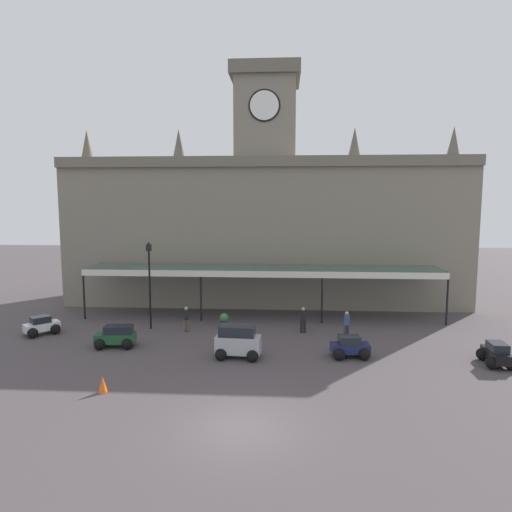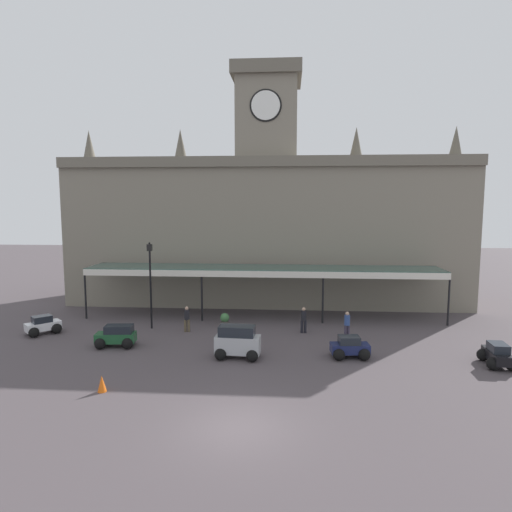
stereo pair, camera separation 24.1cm
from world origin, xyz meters
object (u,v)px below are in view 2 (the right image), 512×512
pedestrian_crossing_forecourt (304,319)px  planter_near_kerb (225,320)px  pedestrian_near_entrance (187,318)px  victorian_lamppost (150,276)px  car_black_sedan (497,356)px  traffic_cone (102,384)px  pedestrian_beside_cars (347,324)px  car_navy_sedan (350,349)px  car_white_sedan (43,326)px  car_green_estate (117,337)px  car_silver_van (238,343)px

pedestrian_crossing_forecourt → planter_near_kerb: 5.33m
pedestrian_near_entrance → victorian_lamppost: 3.68m
car_black_sedan → pedestrian_crossing_forecourt: bearing=152.2°
pedestrian_crossing_forecourt → victorian_lamppost: victorian_lamppost is taller
car_black_sedan → traffic_cone: car_black_sedan is taller
pedestrian_beside_cars → car_navy_sedan: bearing=-95.0°
car_white_sedan → pedestrian_crossing_forecourt: (16.56, 1.44, 0.41)m
victorian_lamppost → traffic_cone: size_ratio=7.91×
car_navy_sedan → traffic_cone: (-11.50, -5.21, -0.14)m
pedestrian_near_entrance → pedestrian_crossing_forecourt: size_ratio=1.00×
car_green_estate → car_black_sedan: size_ratio=1.11×
car_white_sedan → pedestrian_near_entrance: (9.03, 1.15, 0.41)m
pedestrian_near_entrance → pedestrian_crossing_forecourt: 7.53m
car_silver_van → car_white_sedan: size_ratio=1.11×
car_black_sedan → victorian_lamppost: victorian_lamppost is taller
planter_near_kerb → pedestrian_near_entrance: bearing=-152.0°
car_silver_van → pedestrian_near_entrance: (-3.83, 4.65, 0.10)m
pedestrian_beside_cars → pedestrian_crossing_forecourt: 2.79m
planter_near_kerb → car_black_sedan: bearing=-22.1°
pedestrian_beside_cars → victorian_lamppost: 13.01m
car_silver_van → car_white_sedan: bearing=164.8°
pedestrian_near_entrance → car_green_estate: bearing=-136.2°
traffic_cone → planter_near_kerb: planter_near_kerb is taller
car_silver_van → pedestrian_crossing_forecourt: 6.17m
pedestrian_near_entrance → pedestrian_beside_cars: size_ratio=1.00×
car_green_estate → planter_near_kerb: bearing=38.2°
car_green_estate → car_black_sedan: (20.62, -1.57, -0.06)m
victorian_lamppost → pedestrian_crossing_forecourt: bearing=-1.8°
victorian_lamppost → planter_near_kerb: bearing=7.3°
pedestrian_beside_cars → car_white_sedan: bearing=-178.4°
victorian_lamppost → pedestrian_near_entrance: bearing=-13.4°
car_black_sedan → pedestrian_beside_cars: bearing=149.3°
car_silver_van → car_black_sedan: size_ratio=1.17×
victorian_lamppost → car_navy_sedan: bearing=-21.1°
pedestrian_beside_cars → car_green_estate: bearing=-169.0°
car_black_sedan → pedestrian_beside_cars: pedestrian_beside_cars is taller
car_black_sedan → planter_near_kerb: bearing=157.9°
car_silver_van → victorian_lamppost: size_ratio=0.43×
car_black_sedan → car_white_sedan: 26.51m
car_navy_sedan → pedestrian_beside_cars: 3.58m
pedestrian_crossing_forecourt → traffic_cone: 13.34m
pedestrian_near_entrance → planter_near_kerb: (2.29, 1.22, -0.42)m
traffic_cone → planter_near_kerb: size_ratio=0.76×
pedestrian_beside_cars → car_black_sedan: bearing=-30.7°
car_navy_sedan → traffic_cone: bearing=-155.6°
traffic_cone → car_green_estate: bearing=105.9°
car_green_estate → car_black_sedan: 20.68m
pedestrian_crossing_forecourt → victorian_lamppost: 10.39m
car_silver_van → victorian_lamppost: 8.68m
victorian_lamppost → traffic_cone: bearing=-85.0°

